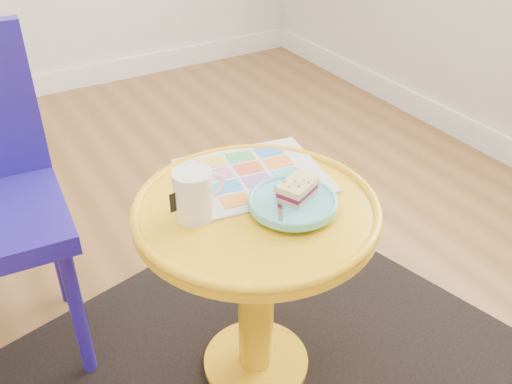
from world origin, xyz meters
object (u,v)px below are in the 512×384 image
newspaper (253,175)px  mug (194,193)px  side_table (256,258)px  plate (293,203)px

newspaper → mug: (-0.20, -0.08, 0.06)m
side_table → mug: size_ratio=4.53×
mug → plate: 0.22m
mug → side_table: bearing=-22.1°
newspaper → plate: bearing=-79.9°
side_table → plate: plate is taller
mug → plate: (0.20, -0.09, -0.04)m
newspaper → mug: 0.22m
mug → plate: bearing=-31.5°
mug → plate: size_ratio=0.63×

